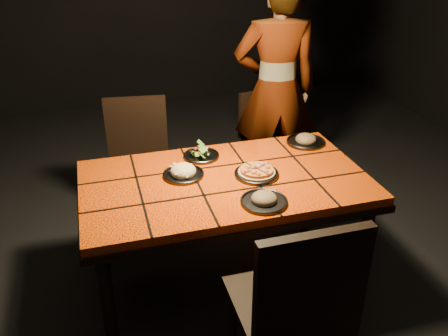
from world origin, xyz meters
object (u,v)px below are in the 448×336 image
object	(u,v)px
chair_near	(296,304)
diner	(276,90)
dining_table	(225,190)
chair_far_right	(266,137)
chair_far_left	(139,157)
plate_pasta	(183,173)
plate_pizza	(257,173)

from	to	relation	value
chair_near	diner	xyz separation A→B (m)	(0.63, 1.86, 0.29)
dining_table	chair_near	world-z (taller)	chair_near
diner	chair_far_right	bearing A→B (deg)	-21.81
chair_far_left	plate_pasta	world-z (taller)	chair_far_left
dining_table	plate_pizza	distance (m)	0.21
chair_far_right	plate_pizza	xyz separation A→B (m)	(-0.46, -1.03, 0.28)
chair_near	diner	size ratio (longest dim) A/B	0.58
chair_far_left	chair_far_right	bearing A→B (deg)	17.84
diner	chair_far_left	bearing A→B (deg)	18.26
chair_near	dining_table	bearing A→B (deg)	-86.12
chair_near	plate_pizza	size ratio (longest dim) A/B	3.72
chair_near	chair_far_left	bearing A→B (deg)	-74.87
chair_far_right	plate_pasta	distance (m)	1.29
chair_far_right	chair_far_left	bearing A→B (deg)	178.75
dining_table	chair_near	bearing A→B (deg)	-86.08
diner	plate_pizza	world-z (taller)	diner
plate_pizza	diner	bearing A→B (deg)	63.15
chair_far_left	chair_far_right	world-z (taller)	chair_far_left
dining_table	chair_far_right	bearing A→B (deg)	57.86
chair_near	chair_far_right	distance (m)	1.98
dining_table	chair_far_right	size ratio (longest dim) A/B	1.90
plate_pizza	chair_far_left	bearing A→B (deg)	124.80
diner	plate_pasta	size ratio (longest dim) A/B	7.56
plate_pizza	plate_pasta	size ratio (longest dim) A/B	1.19
dining_table	chair_far_right	distance (m)	1.21
chair_near	plate_pasta	xyz separation A→B (m)	(-0.28, 0.97, 0.18)
chair_near	chair_far_left	world-z (taller)	chair_near
chair_near	plate_pasta	size ratio (longest dim) A/B	4.41
chair_near	plate_pizza	xyz separation A→B (m)	(0.12, 0.86, 0.17)
chair_far_left	diner	bearing A→B (deg)	15.74
dining_table	chair_near	distance (m)	0.88
chair_near	chair_far_right	bearing A→B (deg)	-107.05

